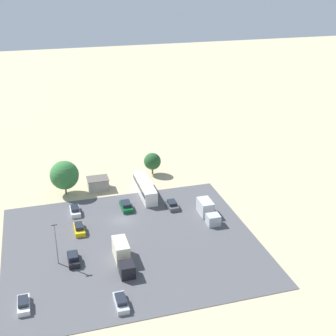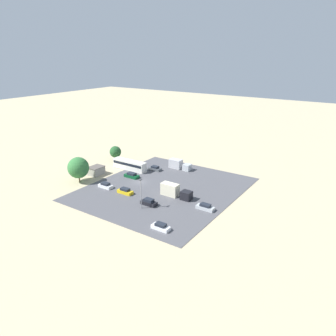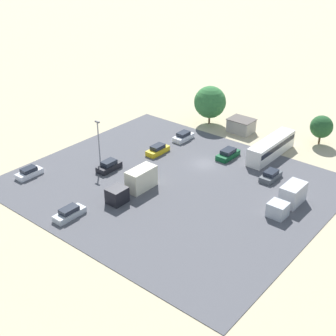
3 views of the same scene
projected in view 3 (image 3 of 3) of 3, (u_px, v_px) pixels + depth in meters
The scene contains 16 objects.
ground_plane at pixel (205, 164), 75.71m from camera, with size 400.00×400.00×0.00m, color tan.
parking_lot_surface at pixel (171, 184), 69.77m from camera, with size 44.13×38.47×0.08m.
shed_building at pixel (241, 126), 86.67m from camera, with size 4.61×3.66×2.58m.
bus at pixel (271, 147), 77.49m from camera, with size 2.62×11.87×3.01m.
parked_car_0 at pixel (69, 213), 61.70m from camera, with size 1.73×4.46×1.44m.
parked_car_1 at pixel (29, 173), 71.70m from camera, with size 1.72×4.11×1.42m.
parked_car_2 at pixel (271, 176), 70.88m from camera, with size 1.89×4.05×1.41m.
parked_car_3 at pixel (158, 150), 78.79m from camera, with size 1.79×4.38×1.50m.
parked_car_4 at pixel (109, 166), 73.45m from camera, with size 1.81×4.15×1.63m.
parked_car_5 at pixel (183, 137), 83.69m from camera, with size 1.83×4.18×1.48m.
parked_car_6 at pixel (228, 154), 77.35m from camera, with size 1.99×4.57×1.49m.
parked_truck_0 at pixel (289, 198), 63.69m from camera, with size 2.42×7.46×2.87m.
parked_truck_1 at pixel (135, 183), 67.01m from camera, with size 2.30×8.67×3.21m.
tree_near_shed at pixel (321, 127), 81.16m from camera, with size 3.94×3.94×5.21m.
tree_apron_mid at pixel (210, 102), 88.98m from camera, with size 6.12×6.12×7.43m.
light_pole_lot_centre at pixel (99, 141), 73.49m from camera, with size 0.90×0.28×7.49m.
Camera 3 is at (-38.12, 55.76, 34.73)m, focal length 50.00 mm.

